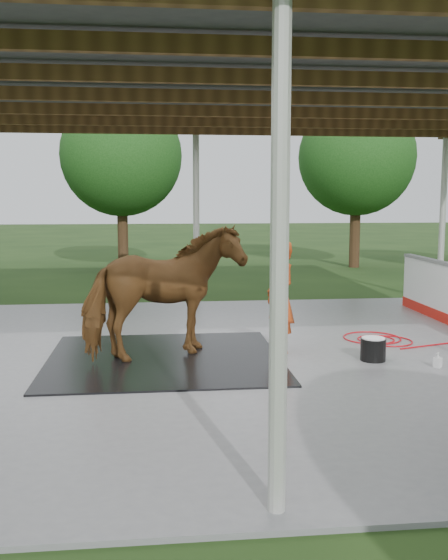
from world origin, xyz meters
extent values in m
plane|color=#1E3814|center=(0.00, 0.00, 0.00)|extent=(100.00, 100.00, 0.00)
cube|color=slate|center=(0.00, 0.00, 0.03)|extent=(12.00, 10.00, 0.05)
cylinder|color=beige|center=(0.00, -4.70, 1.98)|extent=(0.14, 0.14, 3.85)
cylinder|color=beige|center=(0.00, 4.70, 1.98)|extent=(0.14, 0.14, 3.85)
cylinder|color=beige|center=(5.70, 4.70, 1.98)|extent=(0.14, 0.14, 3.85)
cube|color=brown|center=(0.00, -3.00, 3.85)|extent=(12.00, 0.10, 0.18)
cube|color=brown|center=(0.00, -1.50, 3.85)|extent=(12.00, 0.10, 0.18)
cube|color=brown|center=(0.00, 0.00, 3.85)|extent=(12.00, 0.10, 0.18)
cube|color=brown|center=(0.00, 1.50, 3.85)|extent=(12.00, 0.10, 0.18)
cube|color=brown|center=(0.00, 3.00, 3.85)|extent=(12.00, 0.10, 0.18)
cube|color=brown|center=(0.00, 4.50, 3.85)|extent=(12.00, 0.10, 0.18)
cube|color=#38383A|center=(0.00, 0.00, 4.05)|extent=(12.60, 10.60, 0.10)
cylinder|color=#382314|center=(-2.00, 12.00, 1.10)|extent=(0.36, 0.36, 2.20)
sphere|color=#194714|center=(-2.00, 12.00, 3.80)|extent=(4.00, 4.00, 4.00)
cylinder|color=#382314|center=(6.00, 12.00, 1.10)|extent=(0.36, 0.36, 2.20)
sphere|color=#194714|center=(6.00, 12.00, 3.80)|extent=(4.00, 4.00, 4.00)
cube|color=black|center=(-0.79, -0.10, 0.06)|extent=(3.40, 3.19, 0.03)
imported|color=brown|center=(-0.79, -0.10, 1.05)|extent=(2.54, 1.90, 1.95)
imported|color=#D34716|center=(0.99, 0.16, 0.91)|extent=(0.56, 0.71, 1.73)
cylinder|color=black|center=(2.25, -0.50, 0.21)|extent=(0.37, 0.37, 0.33)
cylinder|color=white|center=(2.25, -0.50, 0.38)|extent=(0.34, 0.34, 0.03)
imported|color=#338CD8|center=(3.02, -0.97, 0.16)|extent=(0.14, 0.14, 0.21)
torus|color=red|center=(2.73, 0.89, 0.06)|extent=(0.97, 0.97, 0.02)
torus|color=red|center=(2.91, 0.64, 0.06)|extent=(0.81, 0.81, 0.02)
torus|color=red|center=(2.75, 0.76, 0.06)|extent=(0.62, 0.62, 0.02)
cylinder|color=red|center=(3.50, 0.27, 0.06)|extent=(1.20, 0.41, 0.02)
camera|label=1|loc=(-0.88, -9.12, 2.42)|focal=40.00mm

